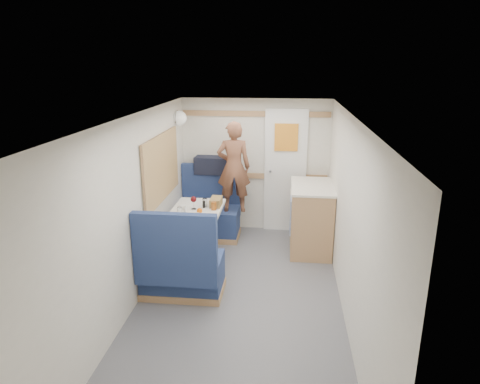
# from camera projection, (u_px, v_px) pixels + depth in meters

# --- Properties ---
(floor) EXTENTS (4.50, 4.50, 0.00)m
(floor) POSITION_uv_depth(u_px,v_px,m) (239.00, 305.00, 4.59)
(floor) COLOR #515156
(floor) RESTS_ON ground
(ceiling) EXTENTS (4.50, 4.50, 0.00)m
(ceiling) POSITION_uv_depth(u_px,v_px,m) (238.00, 118.00, 4.01)
(ceiling) COLOR silver
(ceiling) RESTS_ON wall_back
(wall_back) EXTENTS (2.20, 0.02, 2.00)m
(wall_back) POSITION_uv_depth(u_px,v_px,m) (255.00, 166.00, 6.44)
(wall_back) COLOR silver
(wall_back) RESTS_ON floor
(wall_left) EXTENTS (0.02, 4.50, 2.00)m
(wall_left) POSITION_uv_depth(u_px,v_px,m) (133.00, 214.00, 4.41)
(wall_left) COLOR silver
(wall_left) RESTS_ON floor
(wall_right) EXTENTS (0.02, 4.50, 2.00)m
(wall_right) POSITION_uv_depth(u_px,v_px,m) (350.00, 222.00, 4.18)
(wall_right) COLOR silver
(wall_right) RESTS_ON floor
(oak_trim_low) EXTENTS (2.15, 0.02, 0.08)m
(oak_trim_low) POSITION_uv_depth(u_px,v_px,m) (255.00, 176.00, 6.46)
(oak_trim_low) COLOR #997745
(oak_trim_low) RESTS_ON wall_back
(oak_trim_high) EXTENTS (2.15, 0.02, 0.08)m
(oak_trim_high) POSITION_uv_depth(u_px,v_px,m) (256.00, 114.00, 6.19)
(oak_trim_high) COLOR #997745
(oak_trim_high) RESTS_ON wall_back
(side_window) EXTENTS (0.04, 1.30, 0.72)m
(side_window) POSITION_uv_depth(u_px,v_px,m) (161.00, 167.00, 5.29)
(side_window) COLOR #ACB096
(side_window) RESTS_ON wall_left
(rear_door) EXTENTS (0.62, 0.12, 1.86)m
(rear_door) POSITION_uv_depth(u_px,v_px,m) (285.00, 169.00, 6.37)
(rear_door) COLOR white
(rear_door) RESTS_ON wall_back
(dinette_table) EXTENTS (0.62, 0.92, 0.72)m
(dinette_table) POSITION_uv_depth(u_px,v_px,m) (197.00, 220.00, 5.44)
(dinette_table) COLOR white
(dinette_table) RESTS_ON floor
(bench_far) EXTENTS (0.90, 0.59, 1.05)m
(bench_far) POSITION_uv_depth(u_px,v_px,m) (209.00, 217.00, 6.34)
(bench_far) COLOR #17224A
(bench_far) RESTS_ON floor
(bench_near) EXTENTS (0.90, 0.59, 1.05)m
(bench_near) POSITION_uv_depth(u_px,v_px,m) (181.00, 271.00, 4.70)
(bench_near) COLOR #17224A
(bench_near) RESTS_ON floor
(ledge) EXTENTS (0.90, 0.14, 0.04)m
(ledge) POSITION_uv_depth(u_px,v_px,m) (212.00, 174.00, 6.42)
(ledge) COLOR #997745
(ledge) RESTS_ON bench_far
(dome_light) EXTENTS (0.20, 0.20, 0.20)m
(dome_light) POSITION_uv_depth(u_px,v_px,m) (179.00, 118.00, 5.95)
(dome_light) COLOR white
(dome_light) RESTS_ON wall_left
(galley_counter) EXTENTS (0.57, 0.92, 0.92)m
(galley_counter) POSITION_uv_depth(u_px,v_px,m) (311.00, 217.00, 5.84)
(galley_counter) COLOR #997745
(galley_counter) RESTS_ON floor
(person) EXTENTS (0.50, 0.36, 1.29)m
(person) POSITION_uv_depth(u_px,v_px,m) (234.00, 167.00, 5.97)
(person) COLOR brown
(person) RESTS_ON bench_far
(duffel_bag) EXTENTS (0.54, 0.28, 0.25)m
(duffel_bag) POSITION_uv_depth(u_px,v_px,m) (213.00, 165.00, 6.37)
(duffel_bag) COLOR black
(duffel_bag) RESTS_ON ledge
(tray) EXTENTS (0.33, 0.38, 0.02)m
(tray) POSITION_uv_depth(u_px,v_px,m) (200.00, 219.00, 5.05)
(tray) COLOR white
(tray) RESTS_ON dinette_table
(orange_fruit) EXTENTS (0.07, 0.07, 0.07)m
(orange_fruit) POSITION_uv_depth(u_px,v_px,m) (199.00, 211.00, 5.18)
(orange_fruit) COLOR orange
(orange_fruit) RESTS_ON tray
(cheese_block) EXTENTS (0.12, 0.09, 0.04)m
(cheese_block) POSITION_uv_depth(u_px,v_px,m) (195.00, 215.00, 5.10)
(cheese_block) COLOR #F1E68B
(cheese_block) RESTS_ON tray
(wine_glass) EXTENTS (0.08, 0.08, 0.17)m
(wine_glass) POSITION_uv_depth(u_px,v_px,m) (194.00, 200.00, 5.37)
(wine_glass) COLOR white
(wine_glass) RESTS_ON dinette_table
(tumbler_left) EXTENTS (0.07, 0.07, 0.11)m
(tumbler_left) POSITION_uv_depth(u_px,v_px,m) (180.00, 211.00, 5.17)
(tumbler_left) COLOR white
(tumbler_left) RESTS_ON dinette_table
(tumbler_right) EXTENTS (0.06, 0.06, 0.10)m
(tumbler_right) POSITION_uv_depth(u_px,v_px,m) (205.00, 202.00, 5.49)
(tumbler_right) COLOR silver
(tumbler_right) RESTS_ON dinette_table
(beer_glass) EXTENTS (0.07, 0.07, 0.10)m
(beer_glass) POSITION_uv_depth(u_px,v_px,m) (214.00, 206.00, 5.36)
(beer_glass) COLOR #944A15
(beer_glass) RESTS_ON dinette_table
(pepper_grinder) EXTENTS (0.03, 0.03, 0.09)m
(pepper_grinder) POSITION_uv_depth(u_px,v_px,m) (204.00, 204.00, 5.44)
(pepper_grinder) COLOR black
(pepper_grinder) RESTS_ON dinette_table
(salt_grinder) EXTENTS (0.04, 0.04, 0.10)m
(salt_grinder) POSITION_uv_depth(u_px,v_px,m) (185.00, 209.00, 5.25)
(salt_grinder) COLOR silver
(salt_grinder) RESTS_ON dinette_table
(bread_loaf) EXTENTS (0.14, 0.25, 0.10)m
(bread_loaf) POSITION_uv_depth(u_px,v_px,m) (216.00, 202.00, 5.51)
(bread_loaf) COLOR brown
(bread_loaf) RESTS_ON dinette_table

